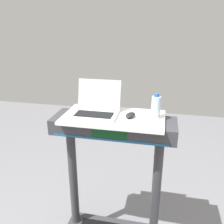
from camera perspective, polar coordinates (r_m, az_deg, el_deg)
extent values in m
cylinder|color=#38383D|center=(2.11, -9.07, -15.05)|extent=(0.07, 0.07, 0.90)
cylinder|color=#38383D|center=(2.00, 10.33, -17.41)|extent=(0.07, 0.07, 0.90)
cube|color=#38383D|center=(1.77, 0.34, -3.22)|extent=(0.90, 0.28, 0.11)
cube|color=#0C3F19|center=(1.64, -0.69, -5.20)|extent=(0.24, 0.01, 0.06)
cube|color=#1E598C|center=(1.67, -0.67, -6.58)|extent=(0.81, 0.00, 0.02)
cube|color=white|center=(1.75, 0.35, -1.27)|extent=(0.72, 0.40, 0.02)
cube|color=#B7B7BC|center=(1.75, -4.09, -0.66)|extent=(0.33, 0.22, 0.02)
cube|color=black|center=(1.73, -4.25, -0.53)|extent=(0.27, 0.12, 0.00)
cube|color=#B7B7BC|center=(1.83, -3.02, 4.23)|extent=(0.33, 0.06, 0.22)
cube|color=#B2E0B7|center=(1.82, -3.06, 4.22)|extent=(0.29, 0.04, 0.19)
ellipsoid|color=black|center=(1.72, 4.36, -0.74)|extent=(0.09, 0.11, 0.03)
cylinder|color=silver|center=(1.71, 10.25, 1.06)|extent=(0.06, 0.06, 0.16)
cylinder|color=#2659A5|center=(1.68, 10.44, 3.93)|extent=(0.03, 0.03, 0.02)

